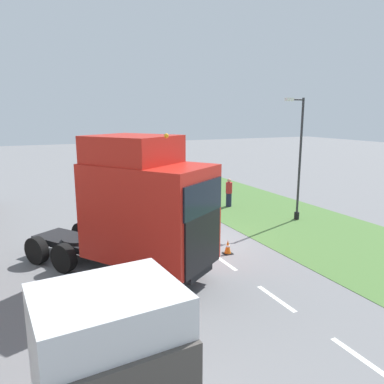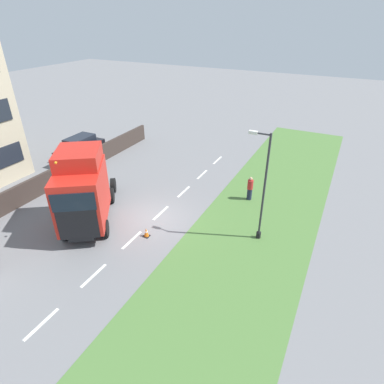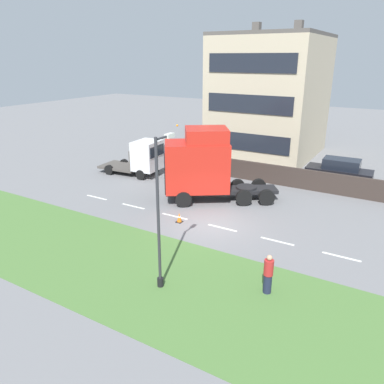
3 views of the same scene
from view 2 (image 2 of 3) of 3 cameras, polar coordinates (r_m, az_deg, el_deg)
ground_plane at (r=20.66m, az=-6.58°, el=-4.67°), size 120.00×120.00×0.00m
grass_verge at (r=18.59m, az=9.42°, el=-9.26°), size 7.00×44.00×0.01m
lane_markings at (r=21.14m, az=-5.56°, el=-3.72°), size 0.16×21.00×0.00m
boundary_wall at (r=25.82m, az=-23.77°, el=2.09°), size 0.25×24.00×1.48m
lorry_cab at (r=19.62m, az=-18.80°, el=0.19°), size 6.03×7.24×5.00m
parked_car at (r=29.87m, az=-19.21°, el=7.19°), size 1.94×4.63×2.14m
lamp_post at (r=17.66m, az=12.30°, el=-0.01°), size 1.25×0.26×6.35m
pedestrian at (r=22.48m, az=10.26°, el=0.59°), size 0.39×0.39×1.73m
traffic_cone_lead at (r=19.02m, az=-8.14°, el=-7.10°), size 0.36×0.36×0.58m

